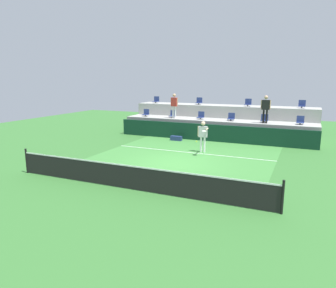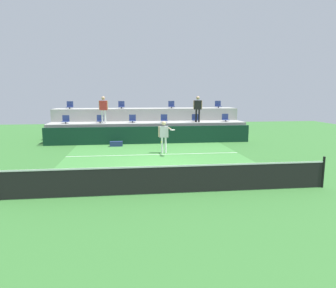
{
  "view_description": "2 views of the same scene",
  "coord_description": "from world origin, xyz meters",
  "px_view_note": "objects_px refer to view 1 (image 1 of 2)",
  "views": [
    {
      "loc": [
        5.66,
        -13.44,
        4.0
      ],
      "look_at": [
        -0.37,
        0.11,
        0.9
      ],
      "focal_mm": 33.54,
      "sensor_mm": 36.0,
      "label": 1
    },
    {
      "loc": [
        -1.29,
        -13.44,
        3.17
      ],
      "look_at": [
        0.36,
        -0.43,
        1.02
      ],
      "focal_mm": 33.15,
      "sensor_mm": 36.0,
      "label": 2
    }
  ],
  "objects_px": {
    "stadium_chair_lower_mid_right": "(231,117)",
    "tennis_ball": "(196,142)",
    "stadium_chair_lower_far_right": "(300,121)",
    "stadium_chair_lower_left": "(173,115)",
    "stadium_chair_lower_right": "(264,119)",
    "stadium_chair_upper_right": "(248,103)",
    "stadium_chair_upper_far_right": "(302,105)",
    "spectator_in_grey": "(266,106)",
    "stadium_chair_upper_far_left": "(156,100)",
    "stadium_chair_lower_mid_left": "(201,116)",
    "tennis_player": "(203,133)",
    "spectator_leaning_on_rail": "(174,103)",
    "stadium_chair_lower_far_left": "(146,113)",
    "equipment_bag": "(176,138)",
    "stadium_chair_upper_left": "(199,102)"
  },
  "relations": [
    {
      "from": "stadium_chair_upper_right",
      "to": "stadium_chair_lower_left",
      "type": "bearing_deg",
      "value": -160.08
    },
    {
      "from": "stadium_chair_upper_right",
      "to": "stadium_chair_upper_far_right",
      "type": "height_order",
      "value": "same"
    },
    {
      "from": "tennis_ball",
      "to": "spectator_in_grey",
      "type": "bearing_deg",
      "value": 57.62
    },
    {
      "from": "stadium_chair_upper_far_left",
      "to": "stadium_chair_lower_mid_left",
      "type": "bearing_deg",
      "value": -22.63
    },
    {
      "from": "stadium_chair_upper_far_right",
      "to": "tennis_ball",
      "type": "xyz_separation_m",
      "value": [
        -4.95,
        -6.79,
        -1.63
      ]
    },
    {
      "from": "stadium_chair_lower_mid_left",
      "to": "tennis_player",
      "type": "xyz_separation_m",
      "value": [
        1.6,
        -4.48,
        -0.41
      ]
    },
    {
      "from": "stadium_chair_lower_right",
      "to": "stadium_chair_upper_left",
      "type": "xyz_separation_m",
      "value": [
        -5.0,
        1.8,
        0.85
      ]
    },
    {
      "from": "stadium_chair_lower_right",
      "to": "tennis_ball",
      "type": "xyz_separation_m",
      "value": [
        -2.85,
        -4.99,
        -0.78
      ]
    },
    {
      "from": "stadium_chair_lower_left",
      "to": "stadium_chair_lower_right",
      "type": "distance_m",
      "value": 6.36
    },
    {
      "from": "stadium_chair_lower_left",
      "to": "spectator_leaning_on_rail",
      "type": "xyz_separation_m",
      "value": [
        0.27,
        -0.38,
        0.83
      ]
    },
    {
      "from": "stadium_chair_upper_right",
      "to": "tennis_player",
      "type": "relative_size",
      "value": 0.3
    },
    {
      "from": "tennis_player",
      "to": "spectator_leaning_on_rail",
      "type": "height_order",
      "value": "spectator_leaning_on_rail"
    },
    {
      "from": "stadium_chair_lower_left",
      "to": "stadium_chair_lower_mid_left",
      "type": "relative_size",
      "value": 1.0
    },
    {
      "from": "stadium_chair_upper_right",
      "to": "stadium_chair_upper_far_right",
      "type": "distance_m",
      "value": 3.49
    },
    {
      "from": "stadium_chair_lower_far_left",
      "to": "stadium_chair_lower_left",
      "type": "height_order",
      "value": "same"
    },
    {
      "from": "stadium_chair_lower_far_left",
      "to": "stadium_chair_lower_mid_left",
      "type": "relative_size",
      "value": 1.0
    },
    {
      "from": "stadium_chair_lower_mid_right",
      "to": "spectator_in_grey",
      "type": "height_order",
      "value": "spectator_in_grey"
    },
    {
      "from": "stadium_chair_upper_left",
      "to": "spectator_in_grey",
      "type": "relative_size",
      "value": 0.3
    },
    {
      "from": "stadium_chair_lower_left",
      "to": "stadium_chair_lower_mid_right",
      "type": "relative_size",
      "value": 1.0
    },
    {
      "from": "stadium_chair_lower_far_left",
      "to": "tennis_player",
      "type": "bearing_deg",
      "value": -37.26
    },
    {
      "from": "stadium_chair_lower_left",
      "to": "spectator_in_grey",
      "type": "bearing_deg",
      "value": -3.42
    },
    {
      "from": "stadium_chair_upper_right",
      "to": "spectator_leaning_on_rail",
      "type": "bearing_deg",
      "value": -155.08
    },
    {
      "from": "stadium_chair_lower_mid_right",
      "to": "tennis_player",
      "type": "bearing_deg",
      "value": -96.59
    },
    {
      "from": "stadium_chair_lower_far_left",
      "to": "tennis_ball",
      "type": "relative_size",
      "value": 7.65
    },
    {
      "from": "stadium_chair_lower_far_left",
      "to": "stadium_chair_lower_mid_right",
      "type": "bearing_deg",
      "value": 0.0
    },
    {
      "from": "equipment_bag",
      "to": "spectator_leaning_on_rail",
      "type": "bearing_deg",
      "value": 117.33
    },
    {
      "from": "tennis_player",
      "to": "spectator_in_grey",
      "type": "height_order",
      "value": "spectator_in_grey"
    },
    {
      "from": "stadium_chair_lower_left",
      "to": "equipment_bag",
      "type": "bearing_deg",
      "value": -61.11
    },
    {
      "from": "stadium_chair_lower_left",
      "to": "stadium_chair_lower_far_right",
      "type": "distance_m",
      "value": 8.47
    },
    {
      "from": "tennis_ball",
      "to": "stadium_chair_lower_right",
      "type": "bearing_deg",
      "value": 60.26
    },
    {
      "from": "stadium_chair_lower_left",
      "to": "stadium_chair_upper_right",
      "type": "height_order",
      "value": "stadium_chair_upper_right"
    },
    {
      "from": "stadium_chair_lower_right",
      "to": "stadium_chair_lower_left",
      "type": "bearing_deg",
      "value": 180.0
    },
    {
      "from": "stadium_chair_upper_far_left",
      "to": "stadium_chair_lower_mid_right",
      "type": "bearing_deg",
      "value": -15.63
    },
    {
      "from": "stadium_chair_lower_mid_right",
      "to": "tennis_ball",
      "type": "distance_m",
      "value": 5.1
    },
    {
      "from": "tennis_ball",
      "to": "stadium_chair_lower_mid_right",
      "type": "bearing_deg",
      "value": 81.83
    },
    {
      "from": "stadium_chair_lower_far_left",
      "to": "stadium_chair_lower_far_right",
      "type": "relative_size",
      "value": 1.0
    },
    {
      "from": "stadium_chair_lower_mid_right",
      "to": "stadium_chair_upper_left",
      "type": "height_order",
      "value": "stadium_chair_upper_left"
    },
    {
      "from": "stadium_chair_upper_far_left",
      "to": "spectator_in_grey",
      "type": "height_order",
      "value": "spectator_in_grey"
    },
    {
      "from": "stadium_chair_lower_far_left",
      "to": "tennis_ball",
      "type": "distance_m",
      "value": 7.61
    },
    {
      "from": "stadium_chair_lower_far_right",
      "to": "tennis_ball",
      "type": "xyz_separation_m",
      "value": [
        -4.97,
        -4.99,
        -0.78
      ]
    },
    {
      "from": "stadium_chair_lower_far_right",
      "to": "spectator_in_grey",
      "type": "xyz_separation_m",
      "value": [
        -2.05,
        -0.38,
        0.84
      ]
    },
    {
      "from": "stadium_chair_lower_right",
      "to": "stadium_chair_upper_left",
      "type": "height_order",
      "value": "stadium_chair_upper_left"
    },
    {
      "from": "tennis_player",
      "to": "stadium_chair_upper_left",
      "type": "bearing_deg",
      "value": 110.48
    },
    {
      "from": "spectator_leaning_on_rail",
      "to": "spectator_in_grey",
      "type": "bearing_deg",
      "value": -0.0
    },
    {
      "from": "tennis_player",
      "to": "tennis_ball",
      "type": "relative_size",
      "value": 25.37
    },
    {
      "from": "stadium_chair_lower_left",
      "to": "tennis_player",
      "type": "relative_size",
      "value": 0.3
    },
    {
      "from": "stadium_chair_upper_right",
      "to": "stadium_chair_lower_right",
      "type": "bearing_deg",
      "value": -52.34
    },
    {
      "from": "stadium_chair_lower_far_left",
      "to": "spectator_leaning_on_rail",
      "type": "relative_size",
      "value": 0.3
    },
    {
      "from": "stadium_chair_upper_right",
      "to": "equipment_bag",
      "type": "height_order",
      "value": "stadium_chair_upper_right"
    },
    {
      "from": "stadium_chair_lower_mid_left",
      "to": "tennis_ball",
      "type": "xyz_separation_m",
      "value": [
        1.4,
        -4.99,
        -0.78
      ]
    }
  ]
}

